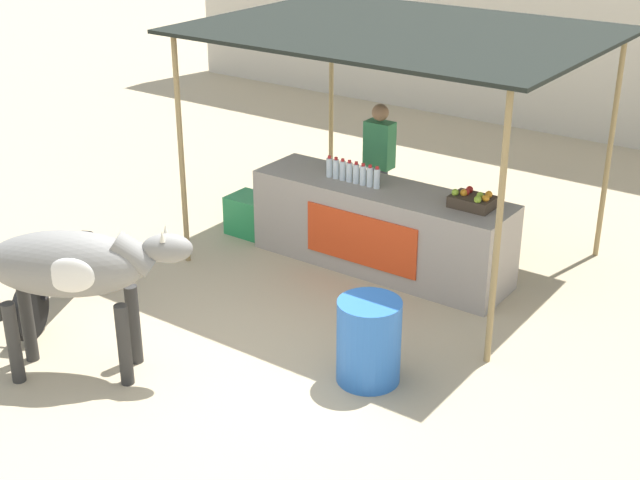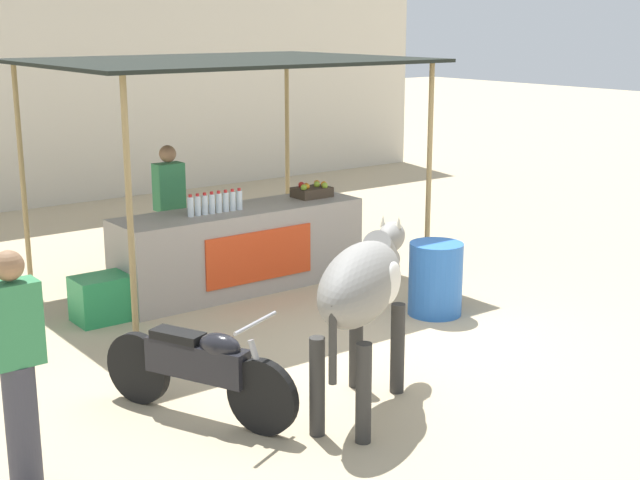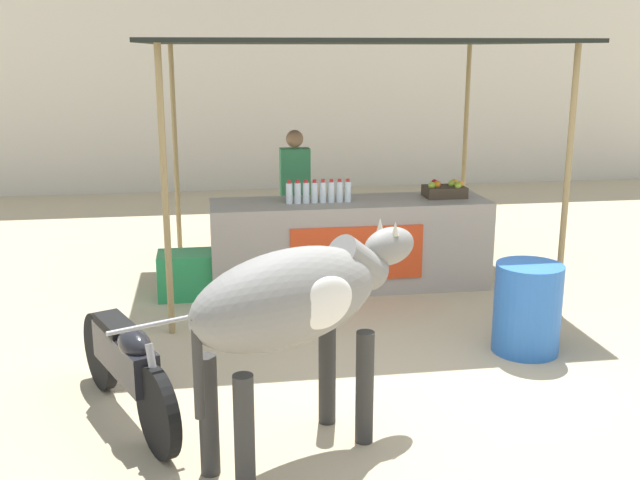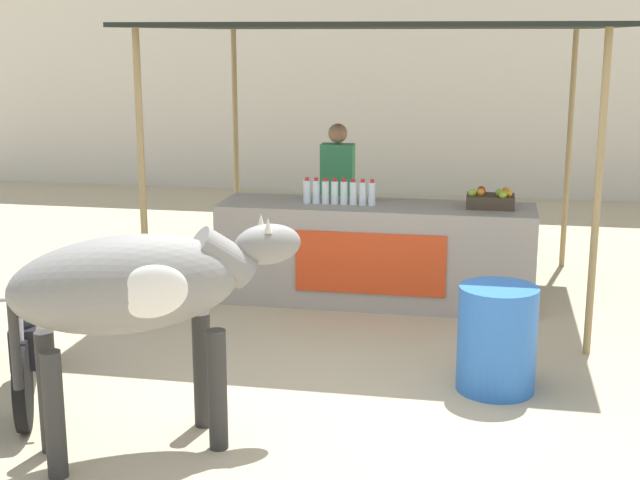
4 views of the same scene
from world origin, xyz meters
name	(u,v)px [view 1 (image 1 of 4)]	position (x,y,z in m)	size (l,w,h in m)	color
ground_plane	(257,348)	(0.00, 0.00, 0.00)	(60.00, 60.00, 0.00)	tan
stall_counter	(380,228)	(0.00, 2.20, 0.48)	(3.00, 0.82, 0.96)	#9E9389
stall_awning	(401,38)	(0.00, 2.50, 2.53)	(4.20, 3.20, 2.64)	black
water_bottle_row	(353,173)	(-0.35, 2.15, 1.07)	(0.70, 0.07, 0.25)	silver
fruit_crate	(473,201)	(1.07, 2.25, 1.03)	(0.44, 0.32, 0.18)	#3F3326
vendor_behind_counter	(379,170)	(-0.51, 2.95, 0.85)	(0.34, 0.22, 1.65)	#383842
cooler_box	(253,216)	(-1.76, 2.10, 0.24)	(0.60, 0.44, 0.48)	#268C4C
water_barrel	(369,341)	(1.16, 0.16, 0.39)	(0.57, 0.57, 0.78)	blue
cow	(74,269)	(-1.00, -1.23, 1.03)	(1.72, 1.31, 1.44)	gray
motorcycle_parked	(56,272)	(-2.13, -0.58, 0.43)	(0.89, 1.67, 0.90)	black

